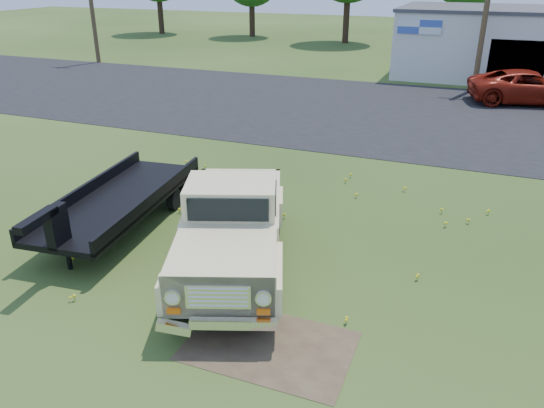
{
  "coord_description": "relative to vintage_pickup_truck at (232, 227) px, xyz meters",
  "views": [
    {
      "loc": [
        4.41,
        -10.22,
        6.32
      ],
      "look_at": [
        -0.03,
        1.0,
        0.94
      ],
      "focal_mm": 35.0,
      "sensor_mm": 36.0,
      "label": 1
    }
  ],
  "objects": [
    {
      "name": "commercial_building",
      "position": [
        6.28,
        27.76,
        1.02
      ],
      "size": [
        14.2,
        8.2,
        4.15
      ],
      "color": "silver",
      "rests_on": "ground"
    },
    {
      "name": "dirt_patch_a",
      "position": [
        1.78,
        -2.23,
        -1.08
      ],
      "size": [
        3.0,
        2.0,
        0.01
      ],
      "primitive_type": "cube",
      "color": "#483526",
      "rests_on": "ground"
    },
    {
      "name": "ground",
      "position": [
        0.28,
        0.77,
        -1.08
      ],
      "size": [
        140.0,
        140.0,
        0.0
      ],
      "primitive_type": "plane",
      "color": "#253F14",
      "rests_on": "ground"
    },
    {
      "name": "utility_pole_mid",
      "position": [
        4.28,
        22.77,
        3.53
      ],
      "size": [
        1.6,
        0.3,
        9.0
      ],
      "color": "#483321",
      "rests_on": "ground"
    },
    {
      "name": "red_pickup",
      "position": [
        6.92,
        20.3,
        -0.27
      ],
      "size": [
        6.32,
        4.05,
        1.62
      ],
      "primitive_type": "imported",
      "rotation": [
        0.0,
        0.0,
        1.82
      ],
      "color": "maroon",
      "rests_on": "ground"
    },
    {
      "name": "flatbed_trailer",
      "position": [
        -3.74,
        0.96,
        -0.23
      ],
      "size": [
        2.74,
        6.42,
        1.7
      ],
      "primitive_type": null,
      "rotation": [
        0.0,
        0.0,
        0.11
      ],
      "color": "black",
      "rests_on": "ground"
    },
    {
      "name": "dirt_patch_b",
      "position": [
        -1.72,
        4.27,
        -1.08
      ],
      "size": [
        2.2,
        1.6,
        0.01
      ],
      "primitive_type": "cube",
      "color": "#483526",
      "rests_on": "ground"
    },
    {
      "name": "asphalt_lot",
      "position": [
        0.28,
        15.77,
        -1.08
      ],
      "size": [
        90.0,
        14.0,
        0.02
      ],
      "primitive_type": "cube",
      "color": "black",
      "rests_on": "ground"
    },
    {
      "name": "vintage_pickup_truck",
      "position": [
        0.0,
        0.0,
        0.0
      ],
      "size": [
        4.23,
        6.36,
        2.15
      ],
      "primitive_type": null,
      "rotation": [
        0.0,
        0.0,
        0.36
      ],
      "color": "beige",
      "rests_on": "ground"
    }
  ]
}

